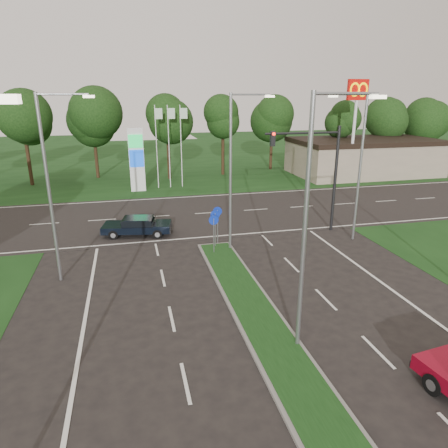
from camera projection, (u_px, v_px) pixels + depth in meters
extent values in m
cube|color=#123311|center=(161.00, 157.00, 59.92)|extent=(160.00, 50.00, 0.02)
cube|color=black|center=(195.00, 214.00, 31.23)|extent=(160.00, 12.00, 0.02)
cube|color=slate|center=(299.00, 385.00, 12.71)|extent=(2.00, 26.00, 0.12)
cube|color=gray|center=(363.00, 157.00, 46.61)|extent=(16.00, 9.00, 4.00)
cylinder|color=gray|center=(305.00, 231.00, 13.37)|extent=(0.16, 0.16, 9.00)
cylinder|color=gray|center=(347.00, 94.00, 12.26)|extent=(2.20, 0.10, 0.10)
cube|color=#FFF2CC|center=(378.00, 97.00, 12.54)|extent=(0.50, 0.22, 0.12)
cylinder|color=gray|center=(230.00, 176.00, 22.62)|extent=(0.16, 0.16, 9.00)
cylinder|color=gray|center=(251.00, 94.00, 21.52)|extent=(2.20, 0.10, 0.10)
cube|color=#FFF2CC|center=(270.00, 96.00, 21.79)|extent=(0.50, 0.22, 0.12)
cylinder|color=gray|center=(49.00, 193.00, 18.70)|extent=(0.16, 0.16, 9.00)
cylinder|color=gray|center=(62.00, 94.00, 17.60)|extent=(2.20, 0.10, 0.10)
cube|color=#FFF2CC|center=(89.00, 96.00, 17.87)|extent=(0.50, 0.22, 0.12)
cylinder|color=gray|center=(360.00, 170.00, 24.45)|extent=(0.16, 0.16, 9.00)
cylinder|color=gray|center=(351.00, 94.00, 22.85)|extent=(2.20, 0.10, 0.10)
cube|color=#FFF2CC|center=(333.00, 96.00, 22.64)|extent=(0.50, 0.22, 0.12)
cylinder|color=black|center=(335.00, 180.00, 26.49)|extent=(0.20, 0.20, 7.00)
cylinder|color=black|center=(303.00, 133.00, 24.99)|extent=(5.00, 0.14, 0.14)
cube|color=black|center=(273.00, 139.00, 24.63)|extent=(0.28, 0.28, 0.90)
sphere|color=#FF190C|center=(274.00, 134.00, 24.38)|extent=(0.20, 0.20, 0.20)
cylinder|color=gray|center=(214.00, 237.00, 22.96)|extent=(0.06, 0.06, 2.20)
cylinder|color=#0C26A5|center=(214.00, 220.00, 22.65)|extent=(0.56, 0.04, 0.56)
cylinder|color=gray|center=(215.00, 231.00, 23.95)|extent=(0.06, 0.06, 2.20)
cylinder|color=#0C26A5|center=(215.00, 215.00, 23.65)|extent=(0.56, 0.04, 0.56)
cylinder|color=gray|center=(218.00, 227.00, 24.67)|extent=(0.06, 0.06, 2.20)
cylinder|color=#0C26A5|center=(217.00, 211.00, 24.36)|extent=(0.56, 0.04, 0.56)
cube|color=silver|center=(137.00, 160.00, 37.75)|extent=(1.40, 0.30, 6.00)
cube|color=#0CA53F|center=(135.00, 141.00, 37.03)|extent=(1.30, 0.08, 1.20)
cube|color=#0C3FBF|center=(137.00, 158.00, 37.52)|extent=(1.30, 0.08, 1.60)
cylinder|color=silver|center=(157.00, 148.00, 38.81)|extent=(0.08, 0.08, 8.00)
cube|color=#B2D8B2|center=(159.00, 114.00, 37.91)|extent=(0.70, 0.02, 1.00)
cylinder|color=silver|center=(169.00, 147.00, 39.08)|extent=(0.08, 0.08, 8.00)
cube|color=#B2D8B2|center=(171.00, 114.00, 38.17)|extent=(0.70, 0.02, 1.00)
cylinder|color=silver|center=(181.00, 147.00, 39.34)|extent=(0.08, 0.08, 8.00)
cube|color=#B2D8B2|center=(184.00, 113.00, 38.44)|extent=(0.70, 0.02, 1.00)
cylinder|color=silver|center=(353.00, 135.00, 41.10)|extent=(0.30, 0.30, 10.00)
cube|color=#BF0C07|center=(358.00, 90.00, 39.75)|extent=(2.20, 0.35, 2.00)
torus|color=#FFC600|center=(355.00, 90.00, 39.45)|extent=(1.06, 0.16, 1.06)
torus|color=#FFC600|center=(363.00, 90.00, 39.65)|extent=(1.06, 0.16, 1.06)
cylinder|color=black|center=(171.00, 157.00, 45.36)|extent=(0.36, 0.36, 4.40)
sphere|color=black|center=(170.00, 118.00, 44.04)|extent=(6.00, 6.00, 6.00)
sphere|color=black|center=(172.00, 108.00, 43.61)|extent=(4.80, 4.80, 4.80)
cylinder|color=black|center=(433.00, 385.00, 12.30)|extent=(0.31, 0.71, 0.69)
cube|color=black|center=(137.00, 227.00, 26.35)|extent=(4.65, 2.57, 0.45)
cube|color=black|center=(138.00, 221.00, 26.23)|extent=(2.18, 1.85, 0.42)
cube|color=black|center=(138.00, 218.00, 26.16)|extent=(1.82, 1.70, 0.04)
cylinder|color=black|center=(113.00, 235.00, 25.58)|extent=(0.65, 0.31, 0.62)
cylinder|color=black|center=(118.00, 227.00, 27.13)|extent=(0.65, 0.31, 0.62)
cylinder|color=black|center=(157.00, 234.00, 25.72)|extent=(0.65, 0.31, 0.62)
cylinder|color=black|center=(160.00, 226.00, 27.28)|extent=(0.65, 0.31, 0.62)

